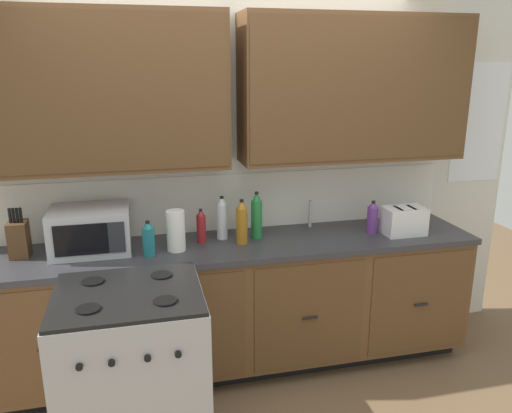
% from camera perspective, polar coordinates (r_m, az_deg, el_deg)
% --- Properties ---
extents(ground_plane, '(8.00, 8.00, 0.00)m').
position_cam_1_polar(ground_plane, '(3.51, -0.71, -20.08)').
color(ground_plane, brown).
extents(wall_unit, '(4.38, 0.40, 2.53)m').
position_cam_1_polar(wall_unit, '(3.35, -2.67, 9.15)').
color(wall_unit, silver).
rests_on(wall_unit, ground_plane).
extents(counter_run, '(3.21, 0.64, 0.92)m').
position_cam_1_polar(counter_run, '(3.51, -1.81, -11.00)').
color(counter_run, black).
rests_on(counter_run, ground_plane).
extents(stove_range, '(0.76, 0.68, 0.95)m').
position_cam_1_polar(stove_range, '(2.92, -13.68, -17.70)').
color(stove_range, '#B7B7BC').
rests_on(stove_range, ground_plane).
extents(microwave, '(0.48, 0.37, 0.28)m').
position_cam_1_polar(microwave, '(3.31, -18.21, -2.53)').
color(microwave, '#B7B7BC').
rests_on(microwave, counter_run).
extents(toaster, '(0.28, 0.18, 0.19)m').
position_cam_1_polar(toaster, '(3.62, 16.37, -1.56)').
color(toaster, white).
rests_on(toaster, counter_run).
extents(knife_block, '(0.11, 0.14, 0.31)m').
position_cam_1_polar(knife_block, '(3.39, -25.23, -3.29)').
color(knife_block, '#52361E').
rests_on(knife_block, counter_run).
extents(sink_faucet, '(0.02, 0.02, 0.20)m').
position_cam_1_polar(sink_faucet, '(3.64, 6.13, -0.80)').
color(sink_faucet, '#B2B5BA').
rests_on(sink_faucet, counter_run).
extents(paper_towel_roll, '(0.12, 0.12, 0.26)m').
position_cam_1_polar(paper_towel_roll, '(3.20, -9.05, -2.71)').
color(paper_towel_roll, white).
rests_on(paper_towel_roll, counter_run).
extents(bottle_amber, '(0.08, 0.08, 0.30)m').
position_cam_1_polar(bottle_amber, '(3.28, -1.62, -1.79)').
color(bottle_amber, '#9E6619').
rests_on(bottle_amber, counter_run).
extents(bottle_green, '(0.07, 0.07, 0.32)m').
position_cam_1_polar(bottle_green, '(3.38, 0.06, -1.05)').
color(bottle_green, '#237A38').
rests_on(bottle_green, counter_run).
extents(bottle_clear, '(0.07, 0.07, 0.30)m').
position_cam_1_polar(bottle_clear, '(3.38, -3.86, -1.31)').
color(bottle_clear, silver).
rests_on(bottle_clear, counter_run).
extents(bottle_teal, '(0.08, 0.08, 0.22)m').
position_cam_1_polar(bottle_teal, '(3.15, -12.05, -3.58)').
color(bottle_teal, '#1E707A').
rests_on(bottle_teal, counter_run).
extents(bottle_red, '(0.06, 0.06, 0.23)m').
position_cam_1_polar(bottle_red, '(3.34, -6.22, -2.19)').
color(bottle_red, maroon).
rests_on(bottle_red, counter_run).
extents(bottle_violet, '(0.08, 0.08, 0.23)m').
position_cam_1_polar(bottle_violet, '(3.58, 13.04, -1.20)').
color(bottle_violet, '#663384').
rests_on(bottle_violet, counter_run).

